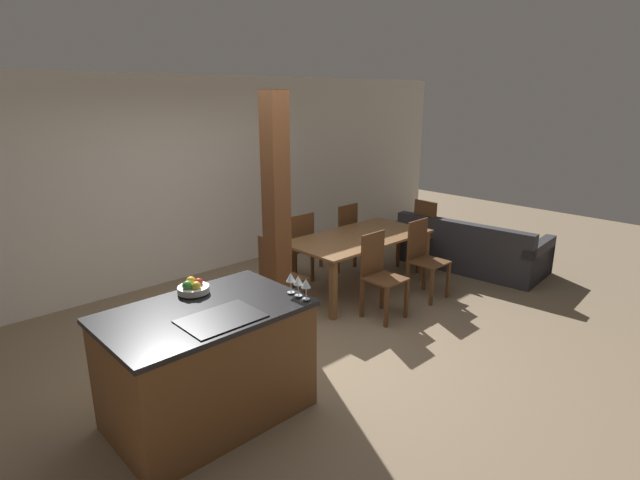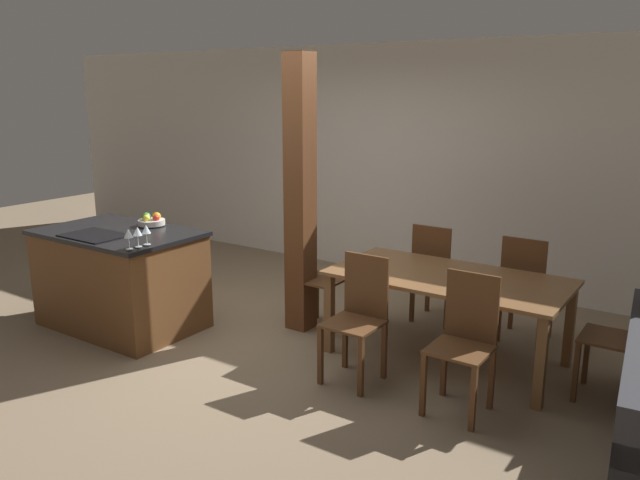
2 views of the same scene
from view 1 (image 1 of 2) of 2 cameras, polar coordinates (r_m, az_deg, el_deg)
The scene contains 16 objects.
ground_plane at distance 5.21m, azimuth -3.36°, elevation -11.85°, with size 16.00×16.00×0.00m, color #847056.
wall_back at distance 6.83m, azimuth -17.52°, elevation 6.29°, with size 11.20×0.08×2.70m.
kitchen_island at distance 4.05m, azimuth -12.73°, elevation -13.63°, with size 1.49×0.96×0.93m.
fruit_bowl at distance 4.13m, azimuth -14.30°, elevation -5.27°, with size 0.25×0.25×0.11m.
wine_glass_near at distance 3.85m, azimuth -1.61°, elevation -5.02°, with size 0.08×0.08×0.17m.
wine_glass_middle at distance 3.91m, azimuth -2.50°, elevation -4.67°, with size 0.08×0.08×0.17m.
wine_glass_far at distance 3.98m, azimuth -3.36°, elevation -4.32°, with size 0.08×0.08×0.17m.
dining_table at distance 6.38m, azimuth 4.45°, elevation -0.28°, with size 1.88×0.97×0.72m.
dining_chair_near_left at distance 5.67m, azimuth 6.85°, elevation -3.85°, with size 0.40×0.40×0.97m.
dining_chair_near_right at distance 6.31m, azimuth 11.80°, elevation -1.96°, with size 0.40×0.40×0.97m.
dining_chair_far_left at distance 6.62m, azimuth -2.61°, elevation -0.76°, with size 0.40×0.40×0.97m.
dining_chair_far_right at distance 7.18m, azimuth 2.51°, elevation 0.61°, with size 0.40×0.40×0.97m.
dining_chair_head_end at distance 5.56m, azimuth -4.78°, elevation -4.21°, with size 0.40×0.40×0.97m.
dining_chair_foot_end at distance 7.41m, azimuth 11.30°, elevation 0.80°, with size 0.40×0.40×0.97m.
couch at distance 7.62m, azimuth 16.87°, elevation -1.13°, with size 1.15×2.09×0.74m.
timber_post at distance 5.22m, azimuth -4.99°, elevation 2.91°, with size 0.22×0.22×2.50m.
Camera 1 is at (-2.93, -3.53, 2.47)m, focal length 28.00 mm.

